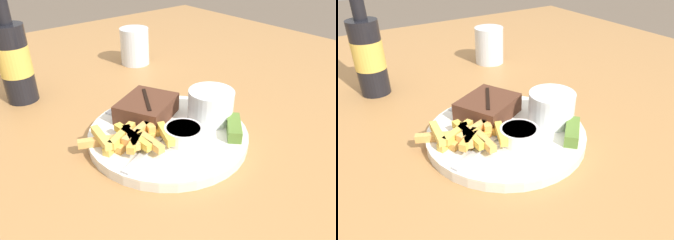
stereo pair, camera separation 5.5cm
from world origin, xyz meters
The scene contains 11 objects.
dining_table centered at (0.00, 0.00, 0.70)m, with size 1.58×1.65×0.75m.
dinner_plate centered at (0.00, 0.00, 0.76)m, with size 0.27×0.27×0.02m.
steak_portion centered at (0.00, 0.06, 0.79)m, with size 0.13×0.12×0.04m.
fries_pile centered at (-0.07, 0.01, 0.78)m, with size 0.16×0.12×0.02m.
coleslaw_cup centered at (0.08, -0.02, 0.80)m, with size 0.08×0.08×0.06m.
dipping_sauce_cup centered at (0.00, -0.04, 0.79)m, with size 0.06×0.06×0.02m.
pickle_spear centered at (0.08, -0.08, 0.78)m, with size 0.06×0.06×0.02m.
fork_utensil centered at (-0.06, -0.03, 0.77)m, with size 0.13×0.06×0.00m.
knife_utensil centered at (-0.02, 0.03, 0.77)m, with size 0.06×0.16×0.01m.
beer_bottle centered at (-0.14, 0.31, 0.85)m, with size 0.06×0.06×0.26m.
drinking_glass centered at (0.17, 0.34, 0.80)m, with size 0.07×0.07×0.09m.
Camera 1 is at (-0.30, -0.36, 1.07)m, focal length 35.00 mm.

